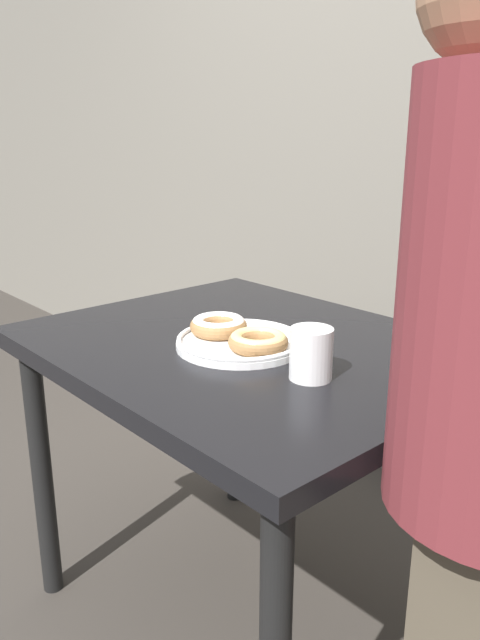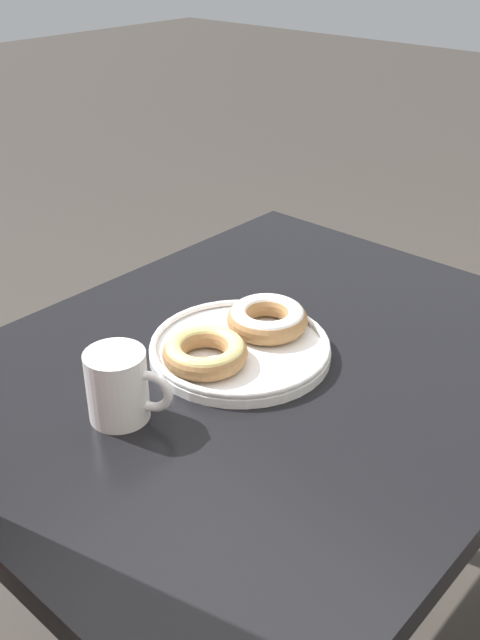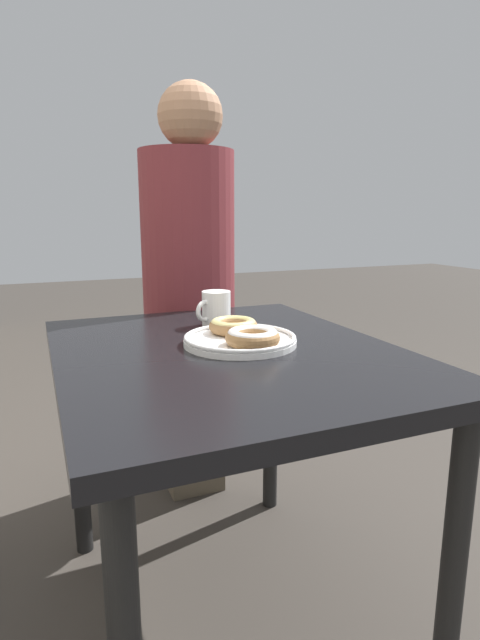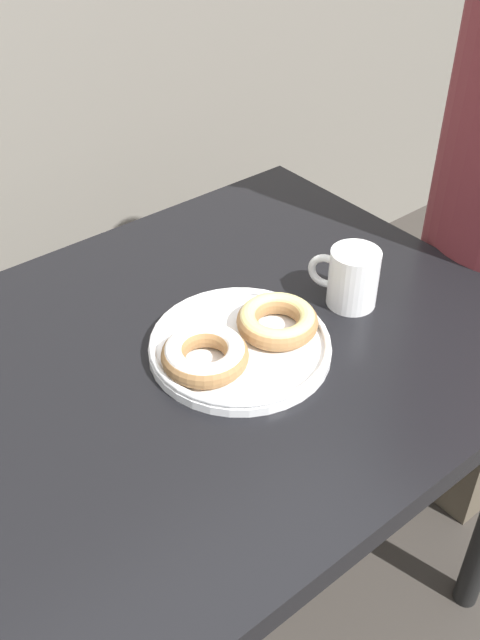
% 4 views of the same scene
% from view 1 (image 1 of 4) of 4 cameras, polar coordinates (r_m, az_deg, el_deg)
% --- Properties ---
extents(wall_back, '(8.00, 0.05, 2.60)m').
position_cam_1_polar(wall_back, '(1.97, 20.80, 19.99)').
color(wall_back, slate).
rests_on(wall_back, ground_plane).
extents(dining_table, '(0.94, 0.76, 0.72)m').
position_cam_1_polar(dining_table, '(1.39, 0.77, -5.42)').
color(dining_table, black).
rests_on(dining_table, ground_plane).
extents(donut_plate, '(0.30, 0.27, 0.05)m').
position_cam_1_polar(donut_plate, '(1.31, -0.16, -1.56)').
color(donut_plate, white).
rests_on(donut_plate, dining_table).
extents(coffee_mug, '(0.08, 0.11, 0.10)m').
position_cam_1_polar(coffee_mug, '(1.15, 6.56, -2.98)').
color(coffee_mug, white).
rests_on(coffee_mug, dining_table).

